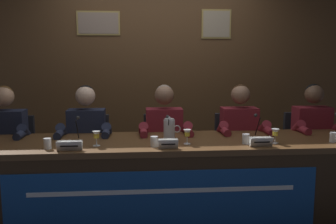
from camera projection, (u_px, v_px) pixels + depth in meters
The scene contains 27 objects.
ground_plane at pixel (168, 222), 3.38m from camera, with size 12.00×12.00×0.00m, color #383D4C.
wall_back_panelled at pixel (158, 72), 4.71m from camera, with size 5.32×0.14×2.60m.
conference_table at pixel (169, 170), 3.19m from camera, with size 4.12×0.80×0.76m.
chair_far_left at pixel (13, 162), 3.77m from camera, with size 0.44×0.44×0.89m.
panelist_far_left at pixel (4, 140), 3.53m from camera, with size 0.51×0.48×1.21m.
chair_left at pixel (89, 161), 3.83m from camera, with size 0.44×0.44×0.89m.
panelist_left at pixel (86, 139), 3.60m from camera, with size 0.51×0.48×1.21m.
nameplate_left at pixel (69, 146), 2.89m from camera, with size 0.20×0.06×0.08m.
juice_glass_left at pixel (96, 136), 3.05m from camera, with size 0.06×0.06×0.12m.
water_cup_left at pixel (47, 144), 2.96m from camera, with size 0.06×0.06×0.08m.
microphone_left at pixel (77, 134), 3.17m from camera, with size 0.06×0.17×0.22m.
chair_center at pixel (163, 159), 3.89m from camera, with size 0.44×0.44×0.89m.
panelist_center at pixel (165, 137), 3.66m from camera, with size 0.51×0.48×1.21m.
nameplate_center at pixel (168, 144), 2.96m from camera, with size 0.16×0.06×0.08m.
juice_glass_center at pixel (187, 134), 3.11m from camera, with size 0.06×0.06×0.12m.
water_cup_center at pixel (154, 142), 3.03m from camera, with size 0.06×0.06×0.08m.
microphone_center at pixel (168, 133), 3.22m from camera, with size 0.06×0.17×0.22m.
chair_right at pixel (235, 157), 3.96m from camera, with size 0.44×0.44×0.89m.
panelist_right at pixel (241, 136), 3.72m from camera, with size 0.51×0.48×1.21m.
nameplate_right at pixel (261, 142), 3.03m from camera, with size 0.19×0.06×0.08m.
juice_glass_right at pixel (275, 133), 3.14m from camera, with size 0.06×0.06×0.12m.
water_cup_right at pixel (246, 139), 3.13m from camera, with size 0.06×0.06×0.08m.
microphone_right at pixel (258, 131), 3.31m from camera, with size 0.06×0.17×0.22m.
chair_far_right at pixel (305, 156), 4.02m from camera, with size 0.44×0.44×0.89m.
panelist_far_right at pixel (315, 135), 3.78m from camera, with size 0.51×0.48×1.21m.
water_cup_far_right at pixel (333, 138), 3.19m from camera, with size 0.06×0.06×0.08m.
water_pitcher_central at pixel (169, 130), 3.26m from camera, with size 0.15×0.10×0.21m.
Camera 1 is at (-0.26, -3.19, 1.48)m, focal length 39.88 mm.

